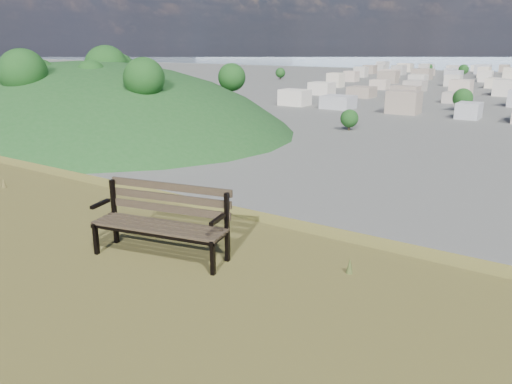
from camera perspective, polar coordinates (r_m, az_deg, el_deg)
The scene contains 2 objects.
park_bench at distance 5.85m, azimuth -10.59°, elevation -2.85°, with size 1.66×0.84×0.83m.
green_wooded_hill at distance 180.36m, azimuth -18.75°, elevation 7.11°, with size 169.74×135.79×84.87m.
Camera 1 is at (4.29, -1.47, 27.40)m, focal length 35.00 mm.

